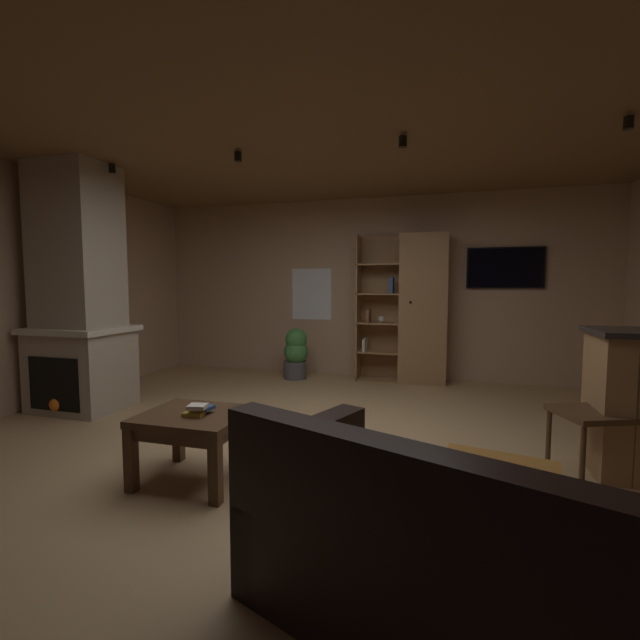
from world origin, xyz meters
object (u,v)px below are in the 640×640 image
(dining_chair, at_px, (601,404))
(leather_couch, at_px, (448,558))
(table_book_2, at_px, (198,407))
(wall_mounted_tv, at_px, (505,268))
(table_book_1, at_px, (204,407))
(bookshelf_cabinet, at_px, (417,310))
(potted_floor_plant, at_px, (296,353))
(stone_fireplace, at_px, (79,301))
(table_book_0, at_px, (194,414))
(coffee_table, at_px, (194,426))

(dining_chair, bearing_deg, leather_couch, -121.00)
(table_book_2, bearing_deg, wall_mounted_tv, 58.09)
(leather_couch, xyz_separation_m, wall_mounted_tv, (0.76, 4.67, 1.28))
(table_book_1, bearing_deg, dining_chair, 16.96)
(bookshelf_cabinet, height_order, potted_floor_plant, bookshelf_cabinet)
(stone_fireplace, distance_m, bookshelf_cabinet, 4.18)
(table_book_0, bearing_deg, dining_chair, 18.38)
(leather_couch, bearing_deg, table_book_1, 150.07)
(stone_fireplace, height_order, table_book_1, stone_fireplace)
(stone_fireplace, xyz_separation_m, leather_couch, (3.84, -2.11, -0.88))
(potted_floor_plant, distance_m, wall_mounted_tv, 3.12)
(leather_couch, distance_m, table_book_0, 1.86)
(leather_couch, relative_size, potted_floor_plant, 2.41)
(leather_couch, height_order, dining_chair, dining_chair)
(stone_fireplace, xyz_separation_m, wall_mounted_tv, (4.60, 2.56, 0.41))
(coffee_table, xyz_separation_m, potted_floor_plant, (-0.40, 3.28, -0.00))
(bookshelf_cabinet, relative_size, potted_floor_plant, 2.78)
(stone_fireplace, bearing_deg, table_book_1, -27.92)
(leather_couch, xyz_separation_m, coffee_table, (-1.68, 0.91, 0.07))
(bookshelf_cabinet, bearing_deg, table_book_2, -108.91)
(potted_floor_plant, bearing_deg, table_book_2, -82.13)
(dining_chair, bearing_deg, stone_fireplace, 175.71)
(wall_mounted_tv, bearing_deg, leather_couch, -99.23)
(coffee_table, bearing_deg, dining_chair, 16.95)
(coffee_table, relative_size, table_book_0, 5.25)
(bookshelf_cabinet, height_order, table_book_2, bookshelf_cabinet)
(bookshelf_cabinet, xyz_separation_m, table_book_0, (-1.26, -3.61, -0.53))
(dining_chair, bearing_deg, wall_mounted_tv, 95.61)
(table_book_0, bearing_deg, table_book_2, 8.23)
(dining_chair, xyz_separation_m, wall_mounted_tv, (-0.29, 2.92, 1.07))
(potted_floor_plant, bearing_deg, leather_couch, -63.63)
(coffee_table, bearing_deg, potted_floor_plant, 96.87)
(stone_fireplace, distance_m, table_book_0, 2.62)
(coffee_table, distance_m, potted_floor_plant, 3.31)
(bookshelf_cabinet, height_order, wall_mounted_tv, bookshelf_cabinet)
(dining_chair, relative_size, potted_floor_plant, 1.24)
(table_book_0, bearing_deg, wall_mounted_tv, 57.81)
(table_book_0, bearing_deg, bookshelf_cabinet, 70.71)
(table_book_2, xyz_separation_m, wall_mounted_tv, (2.38, 3.82, 1.05))
(stone_fireplace, bearing_deg, table_book_0, -29.89)
(table_book_1, xyz_separation_m, table_book_2, (-0.00, -0.08, 0.03))
(coffee_table, height_order, potted_floor_plant, potted_floor_plant)
(bookshelf_cabinet, height_order, leather_couch, bookshelf_cabinet)
(bookshelf_cabinet, relative_size, coffee_table, 2.94)
(potted_floor_plant, relative_size, wall_mounted_tv, 0.75)
(coffee_table, height_order, wall_mounted_tv, wall_mounted_tv)
(leather_couch, distance_m, wall_mounted_tv, 4.90)
(table_book_1, relative_size, potted_floor_plant, 0.17)
(bookshelf_cabinet, bearing_deg, potted_floor_plant, -171.18)
(bookshelf_cabinet, distance_m, table_book_0, 3.86)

